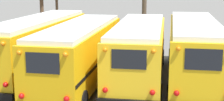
{
  "coord_description": "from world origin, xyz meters",
  "views": [
    {
      "loc": [
        3.27,
        -17.18,
        5.3
      ],
      "look_at": [
        0.0,
        0.2,
        1.63
      ],
      "focal_mm": 55.0,
      "sensor_mm": 36.0,
      "label": 1
    }
  ],
  "objects_px": {
    "school_bus_0": "(38,44)",
    "school_bus_3": "(194,49)",
    "school_bus_1": "(80,52)",
    "school_bus_2": "(139,50)"
  },
  "relations": [
    {
      "from": "school_bus_0",
      "to": "school_bus_3",
      "type": "bearing_deg",
      "value": 2.05
    },
    {
      "from": "school_bus_1",
      "to": "school_bus_2",
      "type": "bearing_deg",
      "value": 24.35
    },
    {
      "from": "school_bus_2",
      "to": "school_bus_3",
      "type": "relative_size",
      "value": 0.95
    },
    {
      "from": "school_bus_0",
      "to": "school_bus_3",
      "type": "height_order",
      "value": "school_bus_0"
    },
    {
      "from": "school_bus_0",
      "to": "school_bus_1",
      "type": "height_order",
      "value": "school_bus_0"
    },
    {
      "from": "school_bus_1",
      "to": "school_bus_3",
      "type": "relative_size",
      "value": 0.94
    },
    {
      "from": "school_bus_2",
      "to": "school_bus_3",
      "type": "bearing_deg",
      "value": 7.65
    },
    {
      "from": "school_bus_0",
      "to": "school_bus_1",
      "type": "relative_size",
      "value": 1.07
    },
    {
      "from": "school_bus_0",
      "to": "school_bus_1",
      "type": "distance_m",
      "value": 3.13
    },
    {
      "from": "school_bus_3",
      "to": "school_bus_1",
      "type": "bearing_deg",
      "value": -163.65
    }
  ]
}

